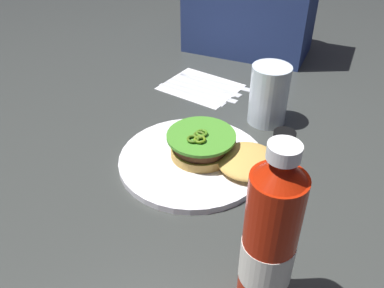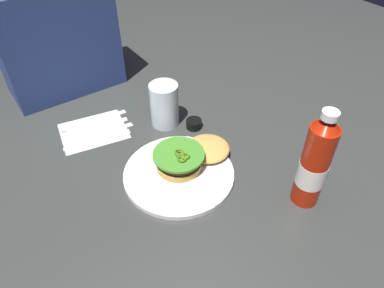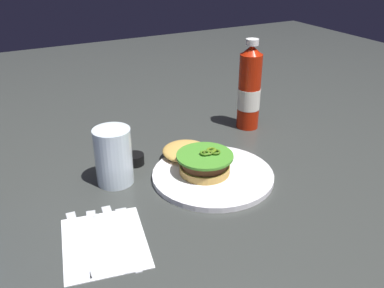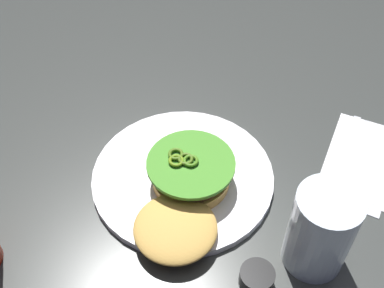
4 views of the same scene
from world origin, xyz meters
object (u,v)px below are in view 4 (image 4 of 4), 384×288
fork_utensil (345,161)px  butter_knife (359,168)px  water_glass (321,231)px  dinner_plate (183,177)px  condiment_cup (257,278)px  spoon_utensil (374,174)px  napkin (375,162)px  burger_sandwich (185,192)px

fork_utensil → butter_knife: 0.02m
water_glass → fork_utensil: 0.20m
dinner_plate → condiment_cup: condiment_cup is taller
spoon_utensil → condiment_cup: bearing=-34.3°
napkin → burger_sandwich: bearing=-61.2°
napkin → spoon_utensil: bearing=-6.3°
butter_knife → spoon_utensil: bearing=73.0°
fork_utensil → water_glass: bearing=-12.1°
water_glass → napkin: 0.22m
burger_sandwich → condiment_cup: burger_sandwich is taller
water_glass → burger_sandwich: bearing=-102.7°
water_glass → butter_knife: (-0.17, 0.06, -0.06)m
water_glass → spoon_utensil: size_ratio=0.71×
burger_sandwich → water_glass: 0.20m
dinner_plate → fork_utensil: bearing=111.3°
dinner_plate → condiment_cup: size_ratio=6.08×
dinner_plate → napkin: 0.31m
water_glass → spoon_utensil: bearing=153.2°
burger_sandwich → fork_utensil: bearing=121.7°
napkin → butter_knife: 0.03m
burger_sandwich → spoon_utensil: size_ratio=1.17×
dinner_plate → burger_sandwich: 0.05m
condiment_cup → spoon_utensil: (-0.22, 0.15, -0.01)m
fork_utensil → butter_knife: same height
burger_sandwich → spoon_utensil: (-0.12, 0.27, -0.03)m
burger_sandwich → water_glass: size_ratio=1.66×
dinner_plate → spoon_utensil: (-0.08, 0.29, -0.00)m
butter_knife → condiment_cup: bearing=-29.6°
napkin → fork_utensil: 0.05m
butter_knife → fork_utensil: bearing=-117.5°
dinner_plate → condiment_cup: (0.14, 0.14, 0.01)m
napkin → water_glass: bearing=-24.0°
dinner_plate → burger_sandwich: (0.05, 0.02, 0.03)m
butter_knife → napkin: bearing=131.4°
water_glass → napkin: (-0.19, 0.09, -0.06)m
water_glass → spoon_utensil: 0.19m
dinner_plate → water_glass: water_glass is taller
dinner_plate → butter_knife: (-0.08, 0.27, -0.00)m
fork_utensil → dinner_plate: bearing=-68.7°
burger_sandwich → condiment_cup: size_ratio=4.70×
dinner_plate → condiment_cup: 0.20m
dinner_plate → butter_knife: dinner_plate is taller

